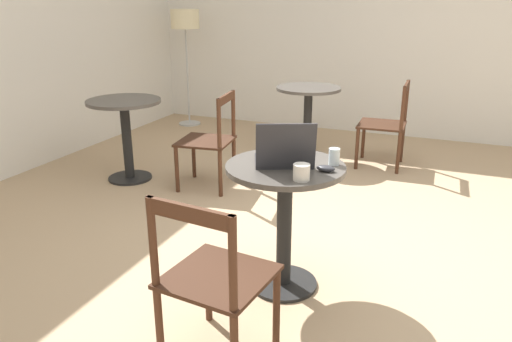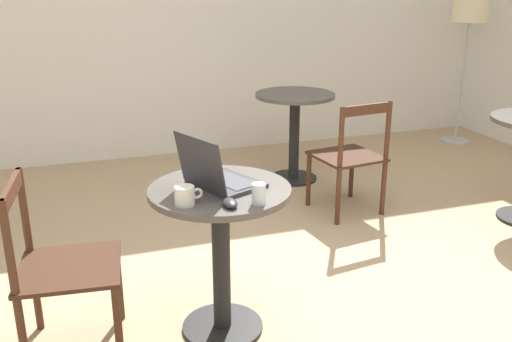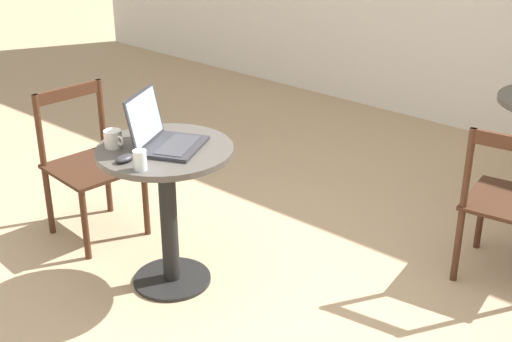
% 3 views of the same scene
% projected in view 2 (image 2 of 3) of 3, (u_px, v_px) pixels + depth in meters
% --- Properties ---
extents(ground_plane, '(16.00, 16.00, 0.00)m').
position_uv_depth(ground_plane, '(335.00, 327.00, 2.88)').
color(ground_plane, tan).
extents(wall_back, '(9.40, 0.06, 2.70)m').
position_uv_depth(wall_back, '(188.00, 13.00, 5.33)').
color(wall_back, white).
rests_on(wall_back, ground_plane).
extents(cafe_table_near, '(0.66, 0.66, 0.75)m').
position_uv_depth(cafe_table_near, '(221.00, 230.00, 2.69)').
color(cafe_table_near, black).
rests_on(cafe_table_near, ground_plane).
extents(cafe_table_far, '(0.66, 0.66, 0.75)m').
position_uv_depth(cafe_table_far, '(295.00, 118.00, 4.79)').
color(cafe_table_far, black).
rests_on(cafe_table_far, ground_plane).
extents(chair_near_left, '(0.49, 0.49, 0.85)m').
position_uv_depth(chair_near_left, '(59.00, 267.00, 2.57)').
color(chair_near_left, '#472819').
rests_on(chair_near_left, ground_plane).
extents(chair_far_front, '(0.50, 0.50, 0.85)m').
position_uv_depth(chair_far_front, '(350.00, 157.00, 4.14)').
color(chair_far_front, '#472819').
rests_on(chair_far_front, ground_plane).
extents(floor_lamp, '(0.36, 0.36, 1.48)m').
position_uv_depth(floor_lamp, '(469.00, 18.00, 5.67)').
color(floor_lamp, '#B7B7B7').
rests_on(floor_lamp, ground_plane).
extents(laptop, '(0.40, 0.41, 0.26)m').
position_uv_depth(laptop, '(218.00, 177.00, 2.61)').
color(laptop, '#2D2D33').
rests_on(laptop, cafe_table_near).
extents(mouse, '(0.06, 0.10, 0.03)m').
position_uv_depth(mouse, '(230.00, 203.00, 2.40)').
color(mouse, '#2D2D33').
rests_on(mouse, cafe_table_near).
extents(mug, '(0.12, 0.09, 0.08)m').
position_uv_depth(mug, '(185.00, 196.00, 2.41)').
color(mug, silver).
rests_on(mug, cafe_table_near).
extents(drinking_glass, '(0.06, 0.06, 0.09)m').
position_uv_depth(drinking_glass, '(259.00, 194.00, 2.42)').
color(drinking_glass, silver).
rests_on(drinking_glass, cafe_table_near).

